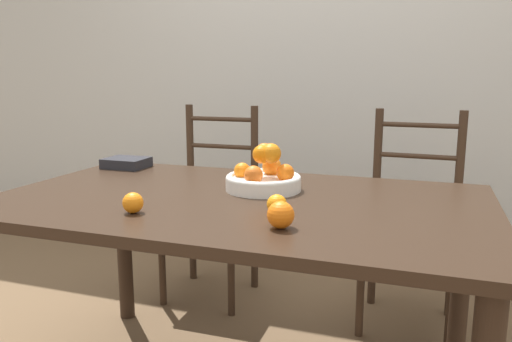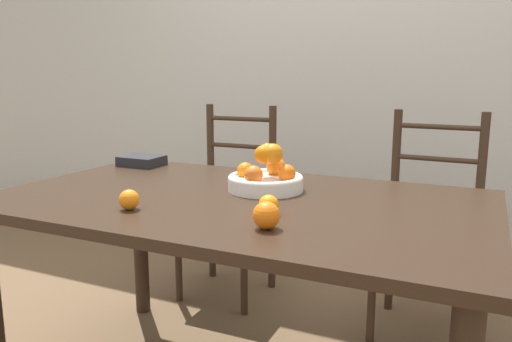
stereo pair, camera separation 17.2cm
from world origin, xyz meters
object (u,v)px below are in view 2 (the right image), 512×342
fruit_bowl (266,176)px  orange_loose_2 (266,215)px  chair_right (429,229)px  book_stack (142,161)px  orange_loose_1 (269,205)px  chair_left (230,205)px  orange_loose_0 (129,200)px

fruit_bowl → orange_loose_2: size_ratio=3.62×
chair_right → book_stack: bearing=-157.3°
orange_loose_1 → chair_left: size_ratio=0.06×
chair_right → orange_loose_0: bearing=-123.1°
orange_loose_0 → fruit_bowl: bearing=56.5°
fruit_bowl → chair_left: chair_left is taller
fruit_bowl → orange_loose_0: size_ratio=4.31×
fruit_bowl → orange_loose_2: (0.19, -0.42, -0.01)m
fruit_bowl → orange_loose_2: 0.46m
chair_left → book_stack: 0.58m
orange_loose_1 → book_stack: bearing=149.2°
fruit_bowl → chair_right: size_ratio=0.27×
orange_loose_1 → chair_right: size_ratio=0.06×
orange_loose_0 → orange_loose_1: bearing=17.2°
fruit_bowl → chair_right: 0.91m
chair_right → orange_loose_2: bearing=-103.8°
orange_loose_0 → orange_loose_1: (0.42, 0.13, -0.00)m
orange_loose_0 → book_stack: orange_loose_0 is taller
orange_loose_1 → chair_left: 1.20m
book_stack → chair_left: bearing=64.4°
orange_loose_2 → orange_loose_0: bearing=179.9°
chair_right → chair_left: bearing=-177.5°
orange_loose_1 → book_stack: orange_loose_1 is taller
chair_right → fruit_bowl: bearing=-124.4°
book_stack → orange_loose_0: bearing=-55.2°
orange_loose_2 → book_stack: 1.12m
fruit_bowl → chair_left: bearing=127.0°
chair_left → chair_right: size_ratio=1.00×
orange_loose_0 → orange_loose_2: 0.46m
chair_left → chair_right: bearing=-0.7°
book_stack → orange_loose_1: bearing=-30.8°
orange_loose_1 → chair_left: bearing=123.7°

